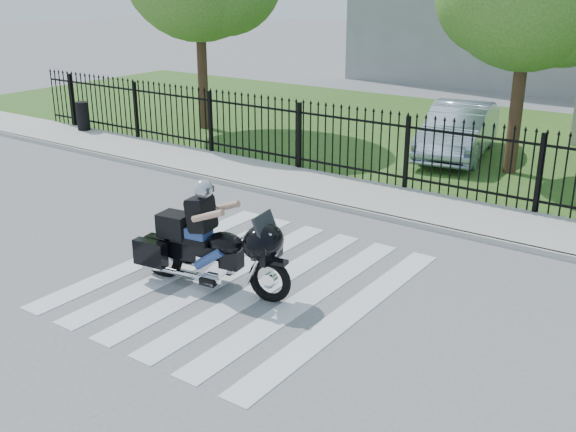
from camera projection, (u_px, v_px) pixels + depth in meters
The scene contains 9 objects.
ground at pixel (245, 281), 11.22m from camera, with size 120.00×120.00×0.00m, color slate.
crosswalk at pixel (245, 281), 11.22m from camera, with size 5.00×5.50×0.01m, color silver, non-canonical shape.
sidewalk at pixel (385, 200), 15.05m from camera, with size 40.00×2.00×0.12m, color #ADAAA3.
curb at pixel (363, 213), 14.28m from camera, with size 40.00×0.12×0.12m, color #ADAAA3.
grass_strip at pixel (492, 142), 20.45m from camera, with size 40.00×12.00×0.02m, color #2E531C.
iron_fence at pixel (407, 155), 15.53m from camera, with size 26.00×0.04×1.80m.
motorcycle_rider at pixel (209, 243), 10.79m from camera, with size 2.80×1.13×1.85m.
parked_car at pixel (458, 130), 18.67m from camera, with size 1.54×4.42×1.46m, color #9AABC2.
litter_bin at pixel (83, 116), 21.46m from camera, with size 0.40×0.40×0.90m, color black.
Camera 1 is at (6.46, -7.92, 4.82)m, focal length 42.00 mm.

